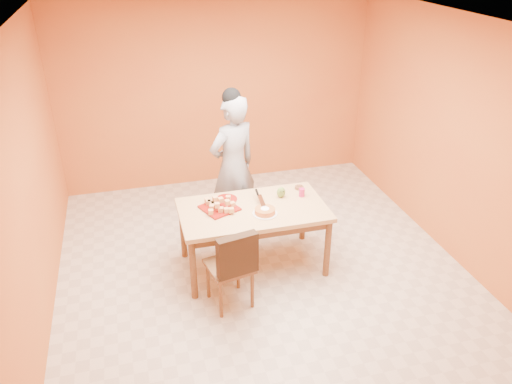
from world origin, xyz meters
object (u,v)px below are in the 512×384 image
object	(u,v)px
dining_table	(253,216)
red_dinner_plate	(226,199)
egg_ornament	(281,192)
magenta_glass	(302,192)
person	(233,166)
pastry_platter	(219,208)
checker_tin	(299,188)
dining_chair	(230,265)
sponge_cake	(265,211)

from	to	relation	value
dining_table	red_dinner_plate	world-z (taller)	red_dinner_plate
egg_ornament	magenta_glass	size ratio (longest dim) A/B	1.32
person	pastry_platter	distance (m)	0.83
checker_tin	dining_chair	bearing A→B (deg)	-139.58
sponge_cake	egg_ornament	xyz separation A→B (m)	(0.28, 0.32, 0.03)
dining_table	dining_chair	size ratio (longest dim) A/B	1.72
pastry_platter	egg_ornament	bearing A→B (deg)	6.31
person	pastry_platter	world-z (taller)	person
pastry_platter	egg_ornament	size ratio (longest dim) A/B	2.79
magenta_glass	checker_tin	xyz separation A→B (m)	(0.03, 0.18, -0.03)
dining_table	checker_tin	distance (m)	0.72
dining_table	pastry_platter	xyz separation A→B (m)	(-0.36, 0.08, 0.10)
dining_chair	egg_ornament	xyz separation A→B (m)	(0.77, 0.74, 0.34)
sponge_cake	egg_ornament	world-z (taller)	egg_ornament
red_dinner_plate	sponge_cake	distance (m)	0.53
magenta_glass	pastry_platter	bearing A→B (deg)	-177.49
red_dinner_plate	egg_ornament	xyz separation A→B (m)	(0.61, -0.10, 0.06)
person	dining_chair	bearing A→B (deg)	51.69
pastry_platter	sponge_cake	size ratio (longest dim) A/B	1.58
dining_table	person	xyz separation A→B (m)	(-0.03, 0.83, 0.23)
egg_ornament	dining_table	bearing A→B (deg)	-153.73
person	checker_tin	bearing A→B (deg)	117.96
dining_table	dining_chair	distance (m)	0.72
red_dinner_plate	magenta_glass	world-z (taller)	magenta_glass
person	pastry_platter	bearing A→B (deg)	42.74
egg_ornament	magenta_glass	xyz separation A→B (m)	(0.24, -0.04, -0.02)
pastry_platter	magenta_glass	size ratio (longest dim) A/B	3.69
dining_chair	red_dinner_plate	bearing A→B (deg)	68.19
pastry_platter	magenta_glass	world-z (taller)	magenta_glass
person	pastry_platter	size ratio (longest dim) A/B	5.13
dining_chair	person	size ratio (longest dim) A/B	0.52
dining_chair	person	world-z (taller)	person
magenta_glass	egg_ornament	bearing A→B (deg)	170.78
red_dinner_plate	checker_tin	xyz separation A→B (m)	(0.88, 0.04, 0.01)
dining_table	magenta_glass	size ratio (longest dim) A/B	16.89
person	magenta_glass	world-z (taller)	person
dining_table	egg_ornament	world-z (taller)	egg_ornament
dining_table	red_dinner_plate	distance (m)	0.37
dining_chair	egg_ornament	distance (m)	1.12
pastry_platter	magenta_glass	xyz separation A→B (m)	(0.96, 0.04, 0.04)
dining_chair	sponge_cake	world-z (taller)	dining_chair
dining_table	egg_ornament	bearing A→B (deg)	23.50
pastry_platter	red_dinner_plate	bearing A→B (deg)	57.31
person	egg_ornament	distance (m)	0.78
person	red_dinner_plate	bearing A→B (deg)	46.03
person	red_dinner_plate	xyz separation A→B (m)	(-0.21, -0.57, -0.13)
sponge_cake	red_dinner_plate	bearing A→B (deg)	128.42
checker_tin	pastry_platter	bearing A→B (deg)	-167.44
person	egg_ornament	bearing A→B (deg)	97.19
dining_table	magenta_glass	bearing A→B (deg)	11.49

